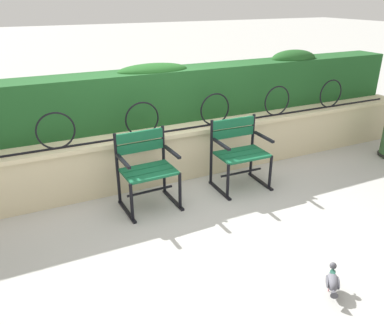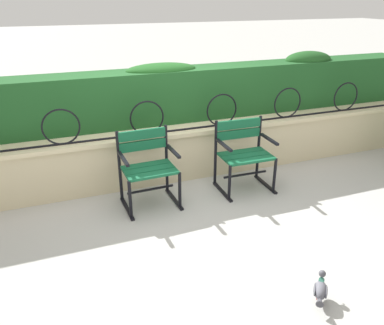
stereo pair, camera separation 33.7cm
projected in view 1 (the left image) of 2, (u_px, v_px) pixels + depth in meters
ground_plane at (197, 212)px, 4.28m from camera, size 60.00×60.00×0.00m
stone_wall at (164, 155)px, 4.94m from camera, size 8.02×0.41×0.66m
iron_arch_fence at (146, 121)px, 4.57m from camera, size 7.47×0.02×0.42m
hedge_row at (151, 95)px, 5.01m from camera, size 7.86×0.48×0.80m
park_chair_left at (146, 167)px, 4.27m from camera, size 0.62×0.54×0.85m
park_chair_right at (239, 151)px, 4.72m from camera, size 0.64×0.53×0.84m
pigeon_far_side at (333, 282)px, 3.08m from camera, size 0.22×0.25×0.22m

